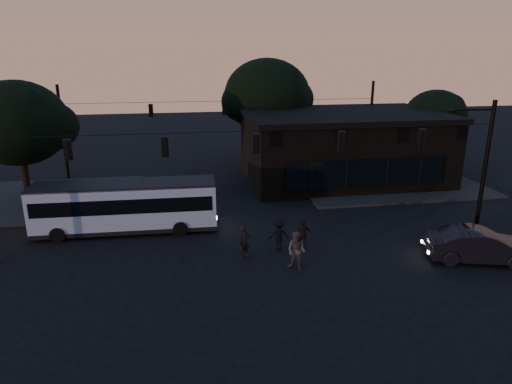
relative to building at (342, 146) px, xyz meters
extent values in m
plane|color=black|center=(-9.00, -15.97, -2.71)|extent=(120.00, 120.00, 0.00)
cube|color=black|center=(3.00, -1.97, -2.63)|extent=(14.00, 10.00, 0.15)
cube|color=black|center=(-23.00, -1.97, -2.63)|extent=(14.00, 10.00, 0.15)
cube|color=black|center=(0.00, 0.03, -0.21)|extent=(15.00, 10.00, 5.00)
cube|color=black|center=(0.00, 0.03, 2.49)|extent=(15.40, 10.40, 0.40)
cube|color=black|center=(0.00, -5.09, -0.91)|extent=(11.50, 0.18, 2.00)
cylinder|color=black|center=(-5.00, 6.03, -0.71)|extent=(0.44, 0.44, 4.00)
ellipsoid|color=black|center=(-5.00, 6.03, 3.49)|extent=(7.60, 7.60, 6.46)
cylinder|color=black|center=(9.00, 2.03, -1.21)|extent=(0.44, 0.44, 3.00)
ellipsoid|color=black|center=(9.00, 2.03, 1.94)|extent=(5.20, 5.20, 4.42)
cylinder|color=black|center=(-23.00, -2.97, -0.91)|extent=(0.44, 0.44, 3.60)
ellipsoid|color=black|center=(-23.00, -2.97, 2.87)|extent=(6.40, 6.40, 5.44)
cylinder|color=black|center=(4.00, -11.97, 1.04)|extent=(0.24, 0.24, 7.50)
cylinder|color=black|center=(-9.00, -11.97, 3.49)|extent=(26.00, 0.03, 0.03)
cube|color=black|center=(-18.00, -11.97, 2.84)|extent=(0.34, 0.30, 1.00)
cube|color=black|center=(-13.50, -11.97, 2.84)|extent=(0.34, 0.30, 1.00)
cube|color=black|center=(-9.00, -11.97, 2.84)|extent=(0.34, 0.30, 1.00)
cube|color=black|center=(-4.50, -11.97, 2.84)|extent=(0.34, 0.30, 1.00)
cube|color=black|center=(0.00, -11.97, 2.84)|extent=(0.34, 0.30, 1.00)
cylinder|color=black|center=(-22.00, 4.03, 1.04)|extent=(0.24, 0.24, 7.50)
cylinder|color=black|center=(4.00, 4.03, 1.04)|extent=(0.24, 0.24, 7.50)
cylinder|color=black|center=(-9.00, 4.03, 3.29)|extent=(26.00, 0.03, 0.03)
cube|color=black|center=(-15.00, 4.03, 2.64)|extent=(0.34, 0.30, 1.00)
cube|color=black|center=(-9.00, 4.03, 2.64)|extent=(0.34, 0.30, 1.00)
cube|color=black|center=(-3.00, 4.03, 2.64)|extent=(0.34, 0.30, 1.00)
cube|color=#A1ADCC|center=(-16.02, -8.74, -1.09)|extent=(10.25, 2.58, 2.41)
cube|color=black|center=(-16.02, -8.74, -0.85)|extent=(9.84, 2.61, 0.83)
cube|color=black|center=(-16.02, -8.74, 0.12)|extent=(10.25, 2.58, 0.14)
cube|color=black|center=(-16.02, -8.74, -2.38)|extent=(10.35, 2.64, 0.23)
cylinder|color=black|center=(-19.61, -9.81, -2.29)|extent=(0.84, 0.25, 0.83)
cylinder|color=black|center=(-19.55, -7.49, -2.29)|extent=(0.84, 0.25, 0.83)
cylinder|color=black|center=(-12.99, -9.98, -2.29)|extent=(0.84, 0.25, 0.83)
cylinder|color=black|center=(-12.93, -7.66, -2.29)|extent=(0.84, 0.25, 0.83)
imported|color=black|center=(1.56, -15.70, -1.87)|extent=(5.36, 3.07, 1.67)
imported|color=black|center=(-9.85, -13.44, -1.82)|extent=(0.77, 0.67, 1.77)
imported|color=#423C3D|center=(-7.58, -15.09, -1.75)|extent=(1.18, 1.17, 1.92)
imported|color=black|center=(-6.65, -12.84, -1.89)|extent=(0.99, 0.47, 1.64)
imported|color=black|center=(-7.94, -12.78, -1.85)|extent=(1.12, 0.65, 1.72)
camera|label=1|loc=(-12.73, -34.25, 7.34)|focal=32.00mm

